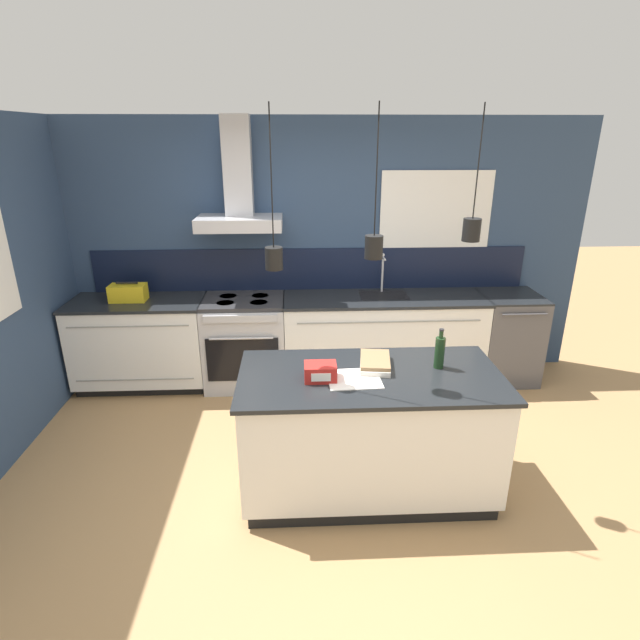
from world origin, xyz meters
TOP-DOWN VIEW (x-y plane):
  - ground_plane at (0.00, 0.00)m, footprint 16.00×16.00m
  - wall_back at (-0.04, 2.00)m, footprint 5.60×2.17m
  - counter_run_left at (-1.73, 1.69)m, footprint 1.29×0.64m
  - counter_run_sink at (0.72, 1.69)m, footprint 2.01×0.64m
  - oven_range at (-0.68, 1.69)m, footprint 0.80×0.66m
  - dishwasher at (2.01, 1.69)m, footprint 0.58×0.65m
  - kitchen_island at (0.33, -0.00)m, footprint 1.78×0.88m
  - bottle_on_island at (0.82, 0.08)m, footprint 0.07×0.07m
  - book_stack at (0.38, 0.12)m, footprint 0.25×0.36m
  - red_supply_box at (-0.01, -0.06)m, footprint 0.21×0.16m
  - paper_pile at (0.21, -0.07)m, footprint 0.36×0.32m
  - yellow_toolbox at (-1.79, 1.69)m, footprint 0.34×0.18m

SIDE VIEW (x-z plane):
  - ground_plane at x=0.00m, z-range 0.00..0.00m
  - oven_range at x=-0.68m, z-range 0.00..0.91m
  - dishwasher at x=2.01m, z-range 0.00..0.91m
  - kitchen_island at x=0.33m, z-range 0.00..0.91m
  - counter_run_left at x=-1.73m, z-range 0.01..0.92m
  - counter_run_sink at x=0.72m, z-range -0.19..1.12m
  - paper_pile at x=0.21m, z-range 0.91..0.92m
  - book_stack at x=0.38m, z-range 0.91..0.97m
  - red_supply_box at x=-0.01m, z-range 0.91..1.02m
  - yellow_toolbox at x=-1.79m, z-range 0.90..1.09m
  - bottle_on_island at x=0.82m, z-range 0.88..1.17m
  - wall_back at x=-0.04m, z-range 0.06..2.66m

